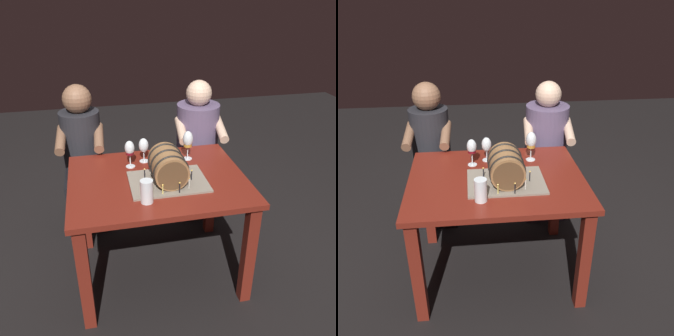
% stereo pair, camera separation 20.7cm
% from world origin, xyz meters
% --- Properties ---
extents(ground_plane, '(8.00, 8.00, 0.00)m').
position_xyz_m(ground_plane, '(0.00, 0.00, 0.00)').
color(ground_plane, black).
extents(dining_table, '(1.11, 0.87, 0.76)m').
position_xyz_m(dining_table, '(0.00, 0.00, 0.63)').
color(dining_table, maroon).
rests_on(dining_table, ground).
extents(barrel_cake, '(0.47, 0.35, 0.22)m').
position_xyz_m(barrel_cake, '(0.05, -0.07, 0.86)').
color(barrel_cake, gray).
rests_on(barrel_cake, dining_table).
extents(wine_glass_amber, '(0.07, 0.07, 0.21)m').
position_xyz_m(wine_glass_amber, '(0.26, 0.23, 0.90)').
color(wine_glass_amber, white).
rests_on(wine_glass_amber, dining_table).
extents(wine_glass_red, '(0.06, 0.06, 0.19)m').
position_xyz_m(wine_glass_red, '(-0.15, 0.20, 0.88)').
color(wine_glass_red, white).
rests_on(wine_glass_red, dining_table).
extents(wine_glass_empty, '(0.07, 0.07, 0.17)m').
position_xyz_m(wine_glass_empty, '(-0.05, 0.26, 0.87)').
color(wine_glass_empty, white).
rests_on(wine_glass_empty, dining_table).
extents(beer_pint, '(0.07, 0.07, 0.14)m').
position_xyz_m(beer_pint, '(-0.11, -0.26, 0.82)').
color(beer_pint, white).
rests_on(beer_pint, dining_table).
extents(person_seated_left, '(0.35, 0.46, 1.21)m').
position_xyz_m(person_seated_left, '(-0.46, 0.68, 0.54)').
color(person_seated_left, black).
rests_on(person_seated_left, ground).
extents(person_seated_right, '(0.41, 0.50, 1.19)m').
position_xyz_m(person_seated_right, '(0.46, 0.68, 0.55)').
color(person_seated_right, '#372D40').
rests_on(person_seated_right, ground).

